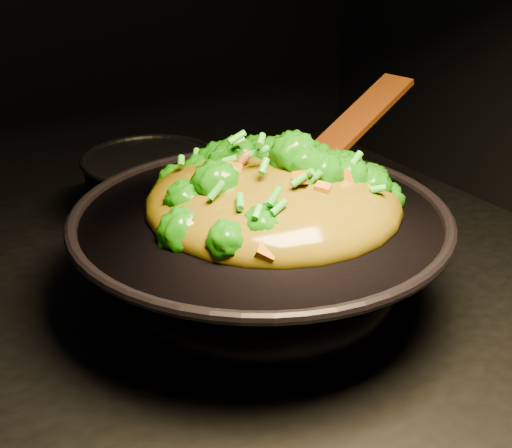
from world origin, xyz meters
TOP-DOWN VIEW (x-y plane):
  - wok at (0.11, -0.05)m, footprint 0.58×0.58m
  - stir_fry at (0.14, -0.04)m, footprint 0.40×0.40m
  - spatula at (0.25, -0.01)m, footprint 0.29×0.11m
  - back_pot at (0.10, 0.23)m, footprint 0.25×0.25m

SIDE VIEW (x-z plane):
  - back_pot at x=0.10m, z-range 0.90..1.01m
  - wok at x=0.11m, z-range 0.90..1.02m
  - spatula at x=0.25m, z-range 1.01..1.14m
  - stir_fry at x=0.14m, z-range 1.02..1.13m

